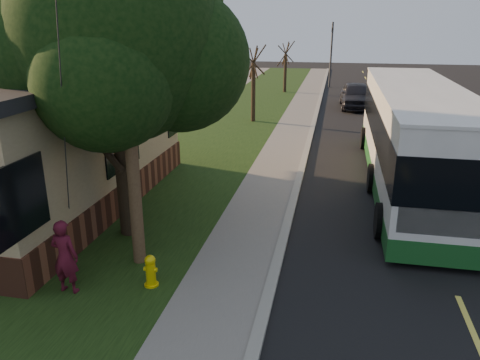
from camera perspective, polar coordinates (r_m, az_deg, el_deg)
name	(u,v)px	position (r m, az deg, el deg)	size (l,w,h in m)	color
ground	(267,301)	(10.26, 3.36, -14.54)	(120.00, 120.00, 0.00)	black
road	(405,171)	(19.54, 19.45, 1.02)	(8.00, 80.00, 0.01)	black
curb	(303,164)	(19.34, 7.69, 1.96)	(0.25, 80.00, 0.12)	gray
sidewalk	(279,163)	(19.43, 4.75, 2.08)	(2.00, 80.00, 0.08)	slate
grass_verge	(198,158)	(20.12, -5.20, 2.65)	(5.00, 80.00, 0.07)	black
fire_hydrant	(151,271)	(10.64, -10.84, -10.82)	(0.32, 0.32, 0.74)	#DCC00B
utility_pole	(125,70)	(10.52, -13.86, 12.84)	(2.86, 3.21, 9.07)	#473321
leafy_tree	(119,41)	(12.34, -14.52, 16.11)	(6.30, 6.00, 7.80)	black
bare_tree_near	(253,85)	(27.11, 1.64, 11.51)	(1.38, 1.21, 4.31)	black
bare_tree_far	(285,68)	(38.88, 5.55, 13.46)	(1.38, 1.21, 4.03)	black
traffic_signal	(331,50)	(42.56, 11.07, 15.25)	(0.18, 0.22, 5.50)	#2D2D30
transit_bus	(414,134)	(17.53, 20.46, 5.31)	(3.01, 13.05, 3.53)	silver
skateboarder	(65,256)	(10.70, -20.57, -8.72)	(0.61, 0.40, 1.67)	#4E0F20
skateboard_main	(139,238)	(12.90, -12.24, -6.91)	(0.43, 0.75, 0.07)	black
dumpster	(84,144)	(20.94, -18.50, 4.21)	(1.66, 1.43, 1.27)	black
distant_car	(356,95)	(32.95, 13.95, 10.00)	(1.99, 4.96, 1.69)	black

